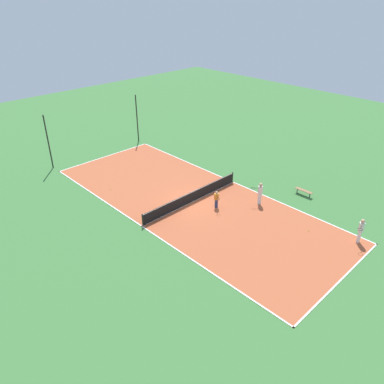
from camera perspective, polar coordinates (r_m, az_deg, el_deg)
name	(u,v)px	position (r m, az deg, el deg)	size (l,w,h in m)	color
ground_plane	(192,202)	(29.48, 0.00, -1.53)	(80.00, 80.00, 0.00)	#3D7538
court_surface	(192,202)	(29.47, 0.00, -1.52)	(9.97, 24.95, 0.02)	#B75633
tennis_net	(192,196)	(29.22, 0.00, -0.67)	(9.77, 0.10, 0.96)	black
bench	(304,191)	(31.58, 16.66, 0.15)	(0.36, 1.45, 0.45)	olive
player_center_orange	(216,198)	(28.44, 3.75, -0.97)	(0.82, 0.95, 1.38)	navy
player_far_white	(361,229)	(26.78, 24.34, -5.19)	(0.98, 0.54, 1.79)	white
player_near_white	(260,192)	(29.13, 10.32, 0.01)	(0.90, 0.88, 1.82)	white
tennis_ball_near_net	(309,230)	(27.30, 17.37, -5.62)	(0.07, 0.07, 0.07)	#CCE033
tennis_ball_far_baseline	(111,189)	(31.93, -12.30, 0.41)	(0.07, 0.07, 0.07)	#CCE033
fence_post_back_left	(48,142)	(36.51, -21.06, 7.09)	(0.12, 0.12, 5.08)	black
fence_post_back_right	(137,119)	(41.03, -8.37, 11.00)	(0.12, 0.12, 5.08)	black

